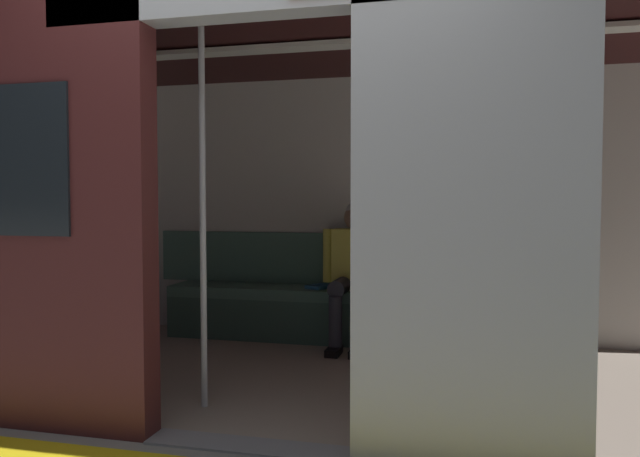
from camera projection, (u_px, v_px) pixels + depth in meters
The scene contains 7 objects.
ground_plane at pixel (249, 447), 2.96m from camera, with size 60.00×60.00×0.00m, color gray.
train_car at pixel (301, 144), 4.06m from camera, with size 6.40×2.71×2.35m.
bench_seat at pixel (343, 302), 5.08m from camera, with size 3.02×0.44×0.44m.
person_seated at pixel (355, 264), 4.99m from camera, with size 0.55×0.67×1.17m.
handbag at pixel (402, 280), 5.02m from camera, with size 0.26×0.15×0.17m.
book at pixel (320, 286), 5.16m from camera, with size 0.15×0.22×0.03m, color #26598C.
grab_pole_door at pixel (203, 214), 3.47m from camera, with size 0.04×0.04×2.21m, color silver.
Camera 1 is at (-1.03, 2.74, 1.19)m, focal length 34.60 mm.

